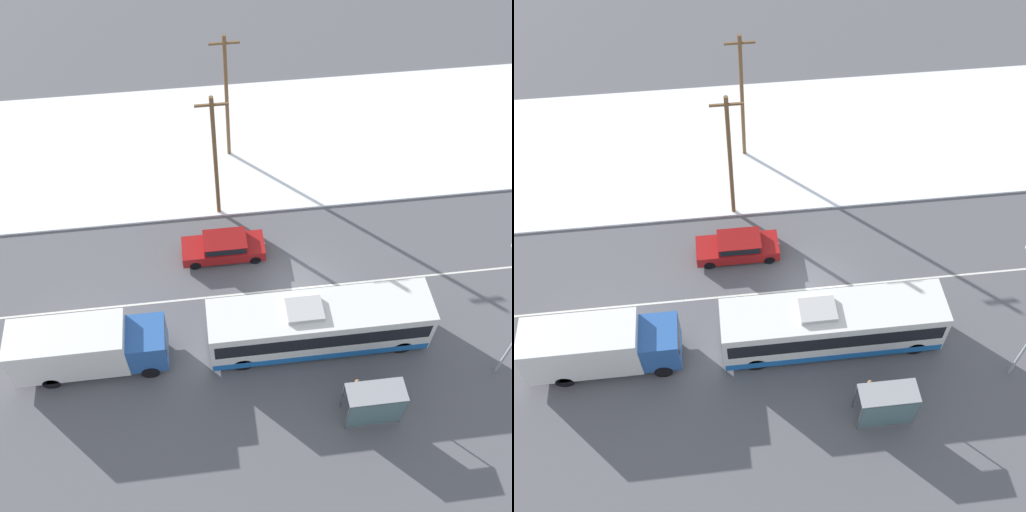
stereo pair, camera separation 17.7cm
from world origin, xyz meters
The scene contains 10 objects.
ground_plane centered at (0.00, 0.00, 0.00)m, with size 120.00×120.00×0.00m, color #56565B.
snow_lot centered at (0.00, 12.57, 0.06)m, with size 80.00×13.19×0.12m.
lane_marking_center centered at (0.00, 0.00, 0.00)m, with size 60.00×0.12×0.00m.
city_bus centered at (0.65, -3.43, 1.58)m, with size 11.20×2.57×3.23m.
box_truck centered at (-10.97, -3.42, 1.73)m, with size 7.50×2.30×3.14m.
sedan_car centered at (-3.66, 2.91, 0.79)m, with size 4.75×1.80×1.44m.
pedestrian_at_stop centered at (1.85, -6.81, 1.09)m, with size 0.64×0.28×1.77m.
bus_shelter centered at (2.44, -8.03, 1.67)m, with size 2.74×1.20×2.40m.
utility_pole_roadside centered at (-3.69, 6.32, 4.52)m, with size 1.80×0.24×8.67m.
utility_pole_snowlot centered at (-2.57, 11.53, 4.64)m, with size 1.80×0.24×8.89m.
Camera 2 is at (-4.28, -19.02, 27.49)m, focal length 42.00 mm.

